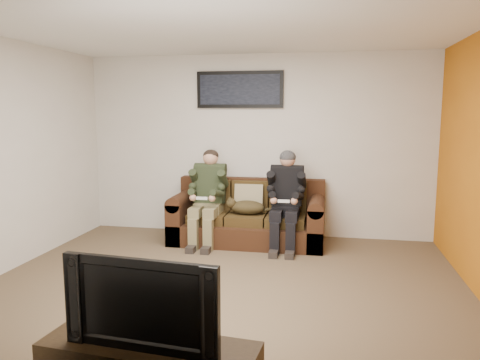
% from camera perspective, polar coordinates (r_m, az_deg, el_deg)
% --- Properties ---
extents(floor, '(5.00, 5.00, 0.00)m').
position_cam_1_polar(floor, '(4.89, -2.25, -13.15)').
color(floor, brown).
rests_on(floor, ground).
extents(ceiling, '(5.00, 5.00, 0.00)m').
position_cam_1_polar(ceiling, '(4.62, -2.44, 18.41)').
color(ceiling, silver).
rests_on(ceiling, ground).
extents(wall_back, '(5.00, 0.00, 5.00)m').
position_cam_1_polar(wall_back, '(6.78, 2.02, 4.19)').
color(wall_back, beige).
rests_on(wall_back, ground).
extents(wall_front, '(5.00, 0.00, 5.00)m').
position_cam_1_polar(wall_front, '(2.47, -14.38, -3.46)').
color(wall_front, beige).
rests_on(wall_front, ground).
extents(sofa, '(2.07, 0.89, 0.85)m').
position_cam_1_polar(sofa, '(6.52, 1.04, -4.70)').
color(sofa, '#371E10').
rests_on(sofa, ground).
extents(throw_pillow, '(0.40, 0.19, 0.39)m').
position_cam_1_polar(throw_pillow, '(6.50, 1.11, -2.19)').
color(throw_pillow, '#968862').
rests_on(throw_pillow, sofa).
extents(throw_blanket, '(0.42, 0.21, 0.08)m').
position_cam_1_polar(throw_blanket, '(6.80, -3.78, 0.36)').
color(throw_blanket, gray).
rests_on(throw_blanket, sofa).
extents(person_left, '(0.51, 0.87, 1.27)m').
position_cam_1_polar(person_left, '(6.39, -3.93, -1.44)').
color(person_left, olive).
rests_on(person_left, sofa).
extents(person_right, '(0.51, 0.86, 1.28)m').
position_cam_1_polar(person_right, '(6.20, 5.63, -1.72)').
color(person_right, black).
rests_on(person_right, sofa).
extents(cat, '(0.66, 0.26, 0.24)m').
position_cam_1_polar(cat, '(6.31, 0.75, -3.31)').
color(cat, '#4A3B1D').
rests_on(cat, sofa).
extents(framed_poster, '(1.25, 0.05, 0.52)m').
position_cam_1_polar(framed_poster, '(6.78, -0.04, 10.96)').
color(framed_poster, black).
rests_on(framed_poster, wall_back).
extents(television, '(0.97, 0.22, 0.55)m').
position_cam_1_polar(television, '(2.90, -11.20, -14.07)').
color(television, black).
rests_on(television, tv_stand).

